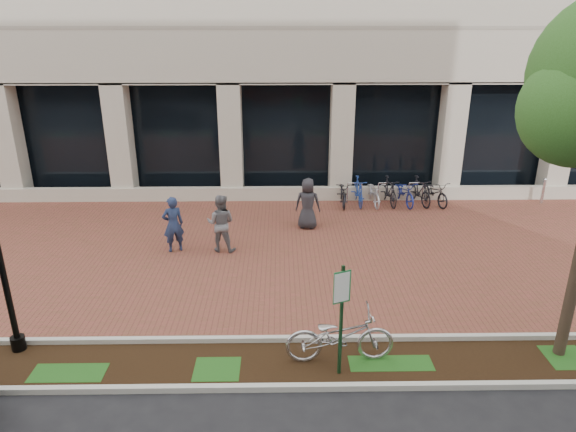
{
  "coord_description": "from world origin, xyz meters",
  "views": [
    {
      "loc": [
        -0.23,
        -13.48,
        6.17
      ],
      "look_at": [
        -0.03,
        -0.8,
        1.37
      ],
      "focal_mm": 32.0,
      "sensor_mm": 36.0,
      "label": 1
    }
  ],
  "objects_px": {
    "parking_sign": "(342,307)",
    "bike_rack_cluster": "(389,192)",
    "locked_bicycle": "(340,336)",
    "pedestrian_left": "(173,224)",
    "pedestrian_right": "(308,204)",
    "bollard": "(543,191)",
    "pedestrian_mid": "(221,223)"
  },
  "relations": [
    {
      "from": "bike_rack_cluster",
      "to": "pedestrian_left",
      "type": "bearing_deg",
      "value": -155.35
    },
    {
      "from": "parking_sign",
      "to": "bollard",
      "type": "xyz_separation_m",
      "value": [
        8.42,
        9.56,
        -0.96
      ]
    },
    {
      "from": "pedestrian_right",
      "to": "bollard",
      "type": "distance_m",
      "value": 8.93
    },
    {
      "from": "pedestrian_left",
      "to": "bollard",
      "type": "distance_m",
      "value": 13.15
    },
    {
      "from": "pedestrian_left",
      "to": "locked_bicycle",
      "type": "bearing_deg",
      "value": 105.13
    },
    {
      "from": "parking_sign",
      "to": "pedestrian_left",
      "type": "bearing_deg",
      "value": 103.6
    },
    {
      "from": "pedestrian_left",
      "to": "pedestrian_right",
      "type": "xyz_separation_m",
      "value": [
        3.9,
        1.72,
        0.0
      ]
    },
    {
      "from": "parking_sign",
      "to": "pedestrian_right",
      "type": "xyz_separation_m",
      "value": [
        -0.22,
        7.31,
        -0.62
      ]
    },
    {
      "from": "pedestrian_left",
      "to": "bike_rack_cluster",
      "type": "relative_size",
      "value": 0.4
    },
    {
      "from": "parking_sign",
      "to": "locked_bicycle",
      "type": "xyz_separation_m",
      "value": [
        0.04,
        0.42,
        -0.89
      ]
    },
    {
      "from": "parking_sign",
      "to": "bike_rack_cluster",
      "type": "height_order",
      "value": "parking_sign"
    },
    {
      "from": "pedestrian_right",
      "to": "locked_bicycle",
      "type": "bearing_deg",
      "value": 100.66
    },
    {
      "from": "locked_bicycle",
      "to": "pedestrian_right",
      "type": "distance_m",
      "value": 6.9
    },
    {
      "from": "parking_sign",
      "to": "pedestrian_mid",
      "type": "relative_size",
      "value": 1.34
    },
    {
      "from": "parking_sign",
      "to": "bike_rack_cluster",
      "type": "relative_size",
      "value": 0.54
    },
    {
      "from": "pedestrian_mid",
      "to": "pedestrian_right",
      "type": "distance_m",
      "value": 3.07
    },
    {
      "from": "pedestrian_right",
      "to": "pedestrian_mid",
      "type": "bearing_deg",
      "value": 42.07
    },
    {
      "from": "locked_bicycle",
      "to": "pedestrian_left",
      "type": "height_order",
      "value": "pedestrian_left"
    },
    {
      "from": "parking_sign",
      "to": "locked_bicycle",
      "type": "relative_size",
      "value": 1.07
    },
    {
      "from": "bollard",
      "to": "bike_rack_cluster",
      "type": "xyz_separation_m",
      "value": [
        -5.6,
        -0.01,
        -0.02
      ]
    },
    {
      "from": "pedestrian_left",
      "to": "bike_rack_cluster",
      "type": "height_order",
      "value": "pedestrian_left"
    },
    {
      "from": "pedestrian_left",
      "to": "pedestrian_mid",
      "type": "bearing_deg",
      "value": 157.23
    },
    {
      "from": "locked_bicycle",
      "to": "pedestrian_right",
      "type": "relative_size",
      "value": 1.28
    },
    {
      "from": "pedestrian_right",
      "to": "pedestrian_left",
      "type": "bearing_deg",
      "value": 32.28
    },
    {
      "from": "locked_bicycle",
      "to": "pedestrian_right",
      "type": "height_order",
      "value": "pedestrian_right"
    },
    {
      "from": "locked_bicycle",
      "to": "bike_rack_cluster",
      "type": "distance_m",
      "value": 9.53
    },
    {
      "from": "pedestrian_mid",
      "to": "bike_rack_cluster",
      "type": "height_order",
      "value": "pedestrian_mid"
    },
    {
      "from": "bollard",
      "to": "bike_rack_cluster",
      "type": "height_order",
      "value": "bike_rack_cluster"
    },
    {
      "from": "parking_sign",
      "to": "pedestrian_left",
      "type": "xyz_separation_m",
      "value": [
        -4.12,
        5.59,
        -0.62
      ]
    },
    {
      "from": "pedestrian_mid",
      "to": "bollard",
      "type": "height_order",
      "value": "pedestrian_mid"
    },
    {
      "from": "locked_bicycle",
      "to": "pedestrian_left",
      "type": "bearing_deg",
      "value": 36.22
    },
    {
      "from": "parking_sign",
      "to": "bike_rack_cluster",
      "type": "xyz_separation_m",
      "value": [
        2.82,
        9.55,
        -0.98
      ]
    }
  ]
}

